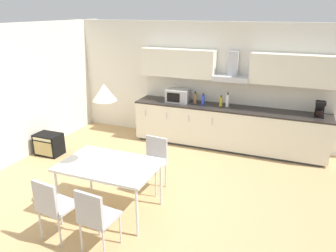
# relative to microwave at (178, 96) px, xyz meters

# --- Properties ---
(ground_plane) EXTENTS (8.60, 8.59, 0.02)m
(ground_plane) POSITION_rel_microwave_xyz_m (0.35, -2.54, -1.04)
(ground_plane) COLOR tan
(wall_back) EXTENTS (6.88, 0.10, 2.58)m
(wall_back) POSITION_rel_microwave_xyz_m (0.35, 0.38, 0.26)
(wall_back) COLOR silver
(wall_back) RESTS_ON ground_plane
(kitchen_counter) EXTENTS (4.01, 0.68, 0.89)m
(kitchen_counter) POSITION_rel_microwave_xyz_m (1.12, 0.00, -0.58)
(kitchen_counter) COLOR #333333
(kitchen_counter) RESTS_ON ground_plane
(backsplash_tile) EXTENTS (3.99, 0.02, 0.46)m
(backsplash_tile) POSITION_rel_microwave_xyz_m (1.12, 0.31, 0.09)
(backsplash_tile) COLOR silver
(backsplash_tile) RESTS_ON kitchen_counter
(upper_wall_cabinets) EXTENTS (3.99, 0.40, 0.59)m
(upper_wall_cabinets) POSITION_rel_microwave_xyz_m (1.12, 0.16, 0.68)
(upper_wall_cabinets) COLOR silver
(microwave) EXTENTS (0.48, 0.35, 0.28)m
(microwave) POSITION_rel_microwave_xyz_m (0.00, 0.00, 0.00)
(microwave) COLOR #ADADB2
(microwave) RESTS_ON kitchen_counter
(coffee_maker) EXTENTS (0.18, 0.19, 0.30)m
(coffee_maker) POSITION_rel_microwave_xyz_m (2.84, 0.03, 0.01)
(coffee_maker) COLOR black
(coffee_maker) RESTS_ON kitchen_counter
(bottle_brown) EXTENTS (0.08, 0.08, 0.27)m
(bottle_brown) POSITION_rel_microwave_xyz_m (0.39, 0.04, -0.02)
(bottle_brown) COLOR brown
(bottle_brown) RESTS_ON kitchen_counter
(bottle_blue) EXTENTS (0.08, 0.08, 0.25)m
(bottle_blue) POSITION_rel_microwave_xyz_m (0.57, 0.00, -0.03)
(bottle_blue) COLOR blue
(bottle_blue) RESTS_ON kitchen_counter
(bottle_white) EXTENTS (0.07, 0.07, 0.31)m
(bottle_white) POSITION_rel_microwave_xyz_m (1.09, 0.04, -0.01)
(bottle_white) COLOR white
(bottle_white) RESTS_ON kitchen_counter
(bottle_yellow) EXTENTS (0.06, 0.06, 0.24)m
(bottle_yellow) POSITION_rel_microwave_xyz_m (0.95, 0.04, -0.04)
(bottle_yellow) COLOR yellow
(bottle_yellow) RESTS_ON kitchen_counter
(dining_table) EXTENTS (1.38, 0.91, 0.75)m
(dining_table) POSITION_rel_microwave_xyz_m (0.05, -2.96, -0.33)
(dining_table) COLOR silver
(dining_table) RESTS_ON ground_plane
(chair_far_right) EXTENTS (0.43, 0.43, 0.87)m
(chair_far_right) POSITION_rel_microwave_xyz_m (0.37, -2.12, -0.50)
(chair_far_right) COLOR #B2B2B7
(chair_far_right) RESTS_ON ground_plane
(chair_near_right) EXTENTS (0.43, 0.43, 0.87)m
(chair_near_right) POSITION_rel_microwave_xyz_m (0.35, -3.79, -0.50)
(chair_near_right) COLOR #B2B2B7
(chair_near_right) RESTS_ON ground_plane
(chair_near_left) EXTENTS (0.44, 0.44, 0.87)m
(chair_near_left) POSITION_rel_microwave_xyz_m (-0.27, -3.79, -0.50)
(chair_near_left) COLOR #B2B2B7
(chair_near_left) RESTS_ON ground_plane
(guitar_amp) EXTENTS (0.52, 0.37, 0.44)m
(guitar_amp) POSITION_rel_microwave_xyz_m (-2.17, -1.71, -0.81)
(guitar_amp) COLOR black
(guitar_amp) RESTS_ON ground_plane
(pendant_lamp) EXTENTS (0.32, 0.32, 0.22)m
(pendant_lamp) POSITION_rel_microwave_xyz_m (0.05, -2.96, 0.76)
(pendant_lamp) COLOR silver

